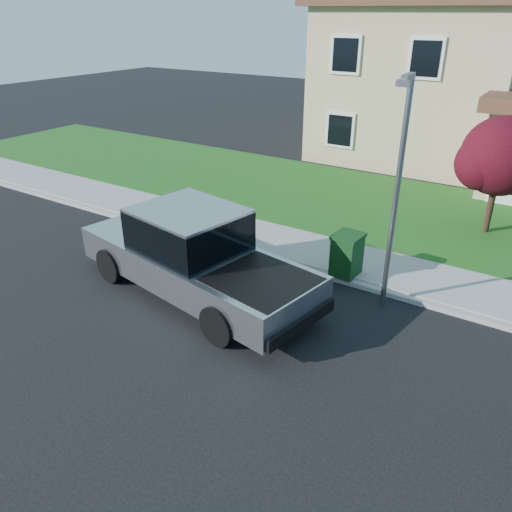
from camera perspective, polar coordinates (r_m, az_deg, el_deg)
The scene contains 10 objects.
ground at distance 11.70m, azimuth -6.32°, elevation -5.90°, with size 80.00×80.00×0.00m, color black.
curb at distance 13.29m, azimuth 4.87°, elevation -1.33°, with size 40.00×0.20×0.12m, color gray.
sidewalk at distance 14.17m, azimuth 6.99°, elevation 0.46°, with size 40.00×2.00×0.15m, color gray.
lawn at distance 18.04m, azimuth 13.38°, elevation 5.62°, with size 40.00×7.00×0.10m, color #1C4614.
house at distance 24.69m, azimuth 21.63°, elevation 17.49°, with size 14.00×11.30×6.85m.
pickup_truck at distance 11.84m, azimuth -7.09°, elevation 0.01°, with size 6.78×3.27×2.14m.
woman at distance 13.21m, azimuth -5.22°, elevation 2.58°, with size 0.74×0.60×1.93m.
ornamental_tree at distance 16.24m, azimuth 26.30°, elevation 9.80°, with size 2.54×2.29×3.48m.
trash_bin at distance 12.71m, azimuth 10.34°, elevation 0.21°, with size 0.71×0.81×1.09m.
street_lamp at distance 10.80m, azimuth 15.81°, elevation 7.73°, with size 0.26×0.67×5.15m.
Camera 1 is at (6.40, -7.59, 6.19)m, focal length 35.00 mm.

